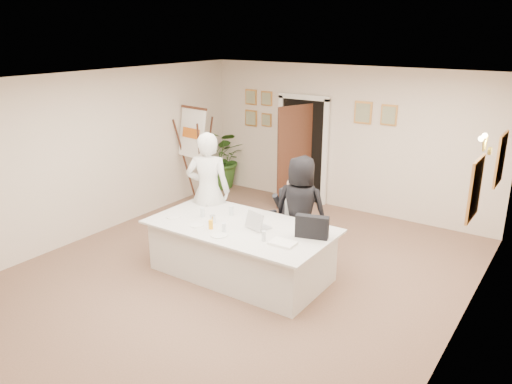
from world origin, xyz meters
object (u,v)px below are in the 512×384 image
object	(u,v)px
seated_man	(291,214)
laptop_bag	(312,227)
standing_woman	(300,210)
laptop	(259,218)
oj_glass	(211,225)
flip_chart	(197,160)
standing_man	(208,191)
potted_palm	(222,158)
paper_stack	(283,243)
steel_jug	(213,219)
conference_table	(241,250)

from	to	relation	value
seated_man	laptop_bag	bearing A→B (deg)	-34.33
standing_woman	laptop	world-z (taller)	standing_woman
seated_man	oj_glass	world-z (taller)	seated_man
seated_man	laptop	distance (m)	1.08
seated_man	flip_chart	size ratio (longest dim) A/B	0.65
seated_man	oj_glass	distance (m)	1.54
standing_man	potted_palm	xyz separation A→B (m)	(-1.83, 2.70, -0.29)
flip_chart	oj_glass	bearing A→B (deg)	-46.17
flip_chart	laptop_bag	xyz separation A→B (m)	(3.67, -1.93, 0.03)
laptop_bag	paper_stack	bearing A→B (deg)	-133.57
paper_stack	steel_jug	size ratio (longest dim) A/B	3.03
flip_chart	laptop_bag	world-z (taller)	flip_chart
standing_woman	potted_palm	world-z (taller)	standing_woman
seated_man	potted_palm	size ratio (longest dim) A/B	0.93
standing_man	paper_stack	xyz separation A→B (m)	(1.84, -0.72, -0.17)
flip_chart	potted_palm	world-z (taller)	flip_chart
oj_glass	steel_jug	bearing A→B (deg)	122.47
seated_man	paper_stack	world-z (taller)	seated_man
potted_palm	oj_glass	distance (m)	4.38
laptop	laptop_bag	xyz separation A→B (m)	(0.79, 0.10, 0.02)
potted_palm	laptop_bag	bearing A→B (deg)	-37.89
standing_woman	laptop_bag	distance (m)	0.92
seated_man	laptop	size ratio (longest dim) A/B	3.64
flip_chart	steel_jug	size ratio (longest dim) A/B	17.70
standing_man	laptop	bearing A→B (deg)	133.35
standing_man	steel_jug	world-z (taller)	standing_man
flip_chart	laptop	distance (m)	3.53
flip_chart	oj_glass	size ratio (longest dim) A/B	14.98
flip_chart	standing_man	size ratio (longest dim) A/B	1.01
conference_table	flip_chart	size ratio (longest dim) A/B	1.36
potted_palm	laptop	size ratio (longest dim) A/B	3.91
flip_chart	standing_woman	xyz separation A→B (m)	(3.10, -1.22, -0.06)
standing_woman	paper_stack	size ratio (longest dim) A/B	5.01
conference_table	oj_glass	distance (m)	0.62
seated_man	oj_glass	size ratio (longest dim) A/B	9.71
potted_palm	oj_glass	bearing A→B (deg)	-54.09
seated_man	standing_woman	world-z (taller)	standing_woman
standing_woman	conference_table	bearing A→B (deg)	50.91
standing_man	laptop_bag	size ratio (longest dim) A/B	4.36
standing_man	paper_stack	size ratio (longest dim) A/B	5.79
flip_chart	laptop_bag	bearing A→B (deg)	-27.76
standing_man	seated_man	bearing A→B (deg)	179.32
laptop	steel_jug	distance (m)	0.69
conference_table	standing_woman	xyz separation A→B (m)	(0.47, 0.90, 0.44)
standing_woman	oj_glass	size ratio (longest dim) A/B	12.85
paper_stack	oj_glass	size ratio (longest dim) A/B	2.56
standing_man	potted_palm	world-z (taller)	standing_man
conference_table	potted_palm	size ratio (longest dim) A/B	1.96
flip_chart	standing_man	distance (m)	2.29
flip_chart	oj_glass	distance (m)	3.41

